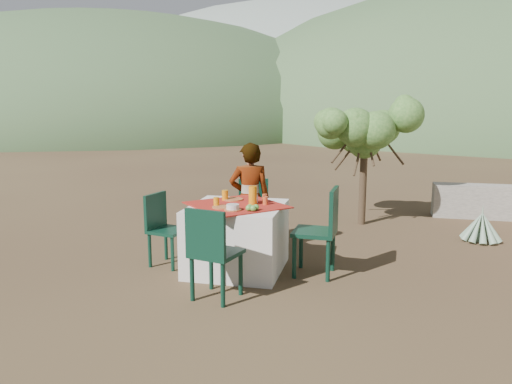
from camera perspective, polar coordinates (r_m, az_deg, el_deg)
ground at (r=5.74m, az=-0.42°, el=-8.97°), size 160.00×160.00×0.00m
table at (r=5.66m, az=-2.21°, el=-5.22°), size 1.30×1.30×0.76m
chair_far at (r=6.69m, az=-0.25°, el=-1.88°), size 0.50×0.50×0.87m
chair_near at (r=4.78m, az=-5.06°, el=-6.58°), size 0.51×0.51×0.92m
chair_left at (r=5.93m, az=-10.56°, el=-3.80°), size 0.46×0.46×0.84m
chair_right at (r=5.49m, az=7.58°, el=-4.03°), size 0.48×0.48×0.98m
person at (r=6.21m, az=-0.72°, el=-0.77°), size 0.59×0.48×1.40m
shrub_tree at (r=7.86m, az=12.72°, el=6.20°), size 1.47×1.44×1.73m
agave at (r=7.52m, az=24.36°, el=-3.69°), size 0.54×0.55×0.58m
hill_near_left at (r=40.23m, az=-15.67°, el=7.23°), size 40.00×40.00×16.00m
hill_far_center at (r=57.54m, az=7.91°, el=8.32°), size 60.00×60.00×24.00m
plate_far at (r=5.83m, az=-2.64°, el=-0.84°), size 0.23×0.23×0.01m
plate_near at (r=5.41m, az=-3.93°, el=-1.73°), size 0.21×0.21×0.01m
glass_far at (r=5.81m, az=-3.56°, el=-0.36°), size 0.07×0.07×0.12m
glass_near at (r=5.47m, az=-4.55°, el=-1.13°), size 0.06×0.06×0.10m
juice_pitcher at (r=5.55m, az=-0.37°, el=-0.38°), size 0.09×0.09×0.21m
bowl_plate at (r=5.28m, az=-2.66°, el=-2.02°), size 0.19×0.19×0.01m
white_bowl at (r=5.28m, az=-2.67°, el=-1.69°), size 0.14×0.14×0.05m
jar_left at (r=5.56m, az=1.07°, el=-0.98°), size 0.06×0.06×0.09m
jar_right at (r=5.74m, az=0.99°, el=-0.65°), size 0.05×0.05×0.09m
napkin_holder at (r=5.67m, az=-0.20°, el=-0.74°), size 0.08×0.07×0.09m
fruit_cluster at (r=5.24m, az=-0.47°, el=-1.80°), size 0.13×0.12×0.07m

